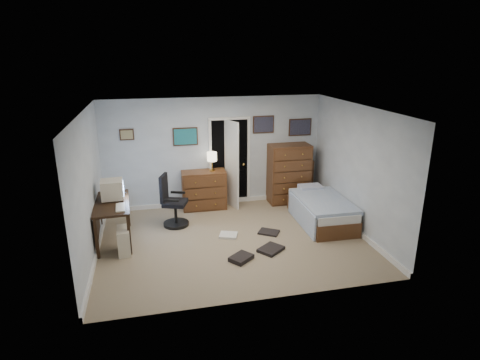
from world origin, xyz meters
name	(u,v)px	position (x,y,z in m)	size (l,w,h in m)	color
floor	(233,240)	(0.00, 0.00, -0.01)	(5.00, 4.00, 0.02)	gray
computer_desk	(107,212)	(-2.29, 0.47, 0.60)	(0.70, 1.39, 0.79)	black
crt_monitor	(112,190)	(-2.18, 0.63, 0.98)	(0.43, 0.40, 0.38)	beige
keyboard	(120,208)	(-2.02, 0.13, 0.80)	(0.16, 0.42, 0.03)	beige
pc_tower	(124,241)	(-2.00, -0.07, 0.24)	(0.24, 0.45, 0.47)	beige
office_chair	(172,206)	(-1.07, 0.95, 0.42)	(0.67, 0.67, 1.09)	black
media_stack	(114,192)	(-2.32, 2.28, 0.37)	(0.15, 0.15, 0.73)	maroon
low_dresser	(204,190)	(-0.30, 1.77, 0.44)	(0.99, 0.49, 0.88)	#57371B
table_lamp	(212,157)	(-0.10, 1.77, 1.19)	(0.23, 0.23, 0.43)	gold
doorway	(227,159)	(0.35, 2.27, 1.00)	(0.96, 1.12, 2.05)	black
tall_dresser	(289,173)	(1.73, 1.75, 0.70)	(0.95, 0.56, 1.40)	#57371B
headboard_bookcase	(291,179)	(1.84, 1.86, 0.51)	(1.08, 0.33, 0.96)	#57371B
bed	(321,210)	(1.99, 0.42, 0.28)	(1.01, 1.83, 0.59)	#57371B
wall_posters	(239,130)	(0.57, 1.98, 1.75)	(4.38, 0.04, 0.60)	#331E11
floor_clutter	(253,246)	(0.30, -0.40, 0.03)	(1.26, 1.39, 0.08)	silver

